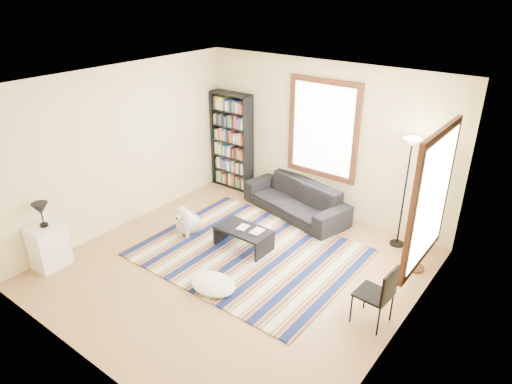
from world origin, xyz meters
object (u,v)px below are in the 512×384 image
Objects in this scene: folding_chair at (373,294)px; floor_lamp at (404,194)px; bookshelf at (232,141)px; floor_cushion at (213,284)px; side_table at (417,254)px; dog at (188,218)px; white_cabinet at (49,246)px; sofa at (296,199)px; coffee_table at (244,238)px.

floor_lamp is at bearing 106.02° from folding_chair.
bookshelf is at bearing 155.88° from folding_chair.
bookshelf reaches higher than floor_cushion.
folding_chair is at bearing -91.88° from side_table.
floor_lamp is 3.60m from dog.
bookshelf is 4.74m from folding_chair.
sofa is at bearing 57.30° from white_cabinet.
folding_chair is at bearing -25.40° from sofa.
white_cabinet is (-0.29, -4.00, -0.65)m from bookshelf.
floor_cushion is (0.35, -1.13, -0.09)m from coffee_table.
coffee_table reaches higher than floor_cushion.
folding_chair is at bearing -9.22° from coffee_table.
floor_lamp is at bearing 15.17° from dog.
folding_chair is (2.07, 0.74, 0.34)m from floor_cushion.
bookshelf is at bearing 134.03° from coffee_table.
floor_cushion is at bearing -72.99° from coffee_table.
dog is at bearing 60.03° from white_cabinet.
floor_lamp reaches higher than folding_chair.
white_cabinet is at bearing -94.15° from bookshelf.
sofa is 3.08m from folding_chair.
dog is at bearing -179.34° from folding_chair.
floor_lamp is (1.63, 2.77, 0.84)m from floor_cushion.
floor_lamp reaches higher than sofa.
dog is at bearing -71.24° from bookshelf.
floor_lamp reaches higher than floor_cushion.
bookshelf is 2.33× the size of folding_chair.
bookshelf reaches higher than floor_lamp.
sofa is at bearing -8.73° from bookshelf.
side_table is (0.49, -0.51, -0.66)m from floor_lamp.
bookshelf reaches higher than coffee_table.
sofa is 4.26m from white_cabinet.
floor_lamp is (1.96, 0.10, 0.62)m from sofa.
floor_cushion is 2.22m from folding_chair.
sofa is at bearing 97.08° from floor_cushion.
dog reaches higher than floor_cushion.
bookshelf is 2.86× the size of white_cabinet.
side_table is (2.12, 2.26, 0.18)m from floor_cushion.
bookshelf reaches higher than folding_chair.
sofa is 3.90× the size of side_table.
white_cabinet is 2.22m from dog.
bookshelf is (-1.76, 0.27, 0.69)m from sofa.
floor_lamp is at bearing 134.20° from side_table.
side_table is (2.45, -0.41, -0.04)m from sofa.
sofa is at bearing 42.21° from dog.
bookshelf is 2.24m from dog.
bookshelf is 2.84× the size of floor_cushion.
floor_cushion is 1.31× the size of side_table.
dog is at bearing 146.67° from floor_cushion.
white_cabinet reaches higher than dog.
coffee_table is at bearing 43.31° from white_cabinet.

